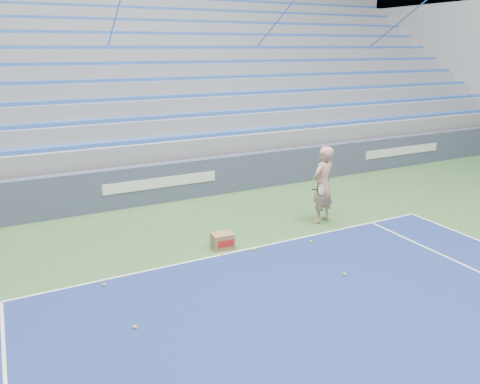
{
  "coord_description": "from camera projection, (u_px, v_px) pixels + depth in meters",
  "views": [
    {
      "loc": [
        -3.72,
        3.77,
        4.16
      ],
      "look_at": [
        0.71,
        12.38,
        1.15
      ],
      "focal_mm": 35.0,
      "sensor_mm": 36.0,
      "label": 1
    }
  ],
  "objects": [
    {
      "name": "sponsor_barrier",
      "position": [
        160.0,
        183.0,
        12.98
      ],
      "size": [
        30.0,
        0.32,
        1.1
      ],
      "color": "#404761",
      "rests_on": "ground"
    },
    {
      "name": "bleachers",
      "position": [
        109.0,
        98.0,
        17.31
      ],
      "size": [
        31.0,
        9.15,
        7.3
      ],
      "color": "gray",
      "rests_on": "ground"
    },
    {
      "name": "tennis_player",
      "position": [
        323.0,
        185.0,
        11.36
      ],
      "size": [
        1.01,
        0.95,
        1.91
      ],
      "color": "tan",
      "rests_on": "ground"
    },
    {
      "name": "ball_box",
      "position": [
        223.0,
        241.0,
        10.07
      ],
      "size": [
        0.47,
        0.38,
        0.34
      ],
      "color": "olive",
      "rests_on": "ground"
    },
    {
      "name": "tennis_ball_0",
      "position": [
        221.0,
        254.0,
        9.76
      ],
      "size": [
        0.07,
        0.07,
        0.07
      ],
      "primitive_type": "sphere",
      "color": "#C2D12A",
      "rests_on": "ground"
    },
    {
      "name": "tennis_ball_1",
      "position": [
        345.0,
        274.0,
        8.87
      ],
      "size": [
        0.07,
        0.07,
        0.07
      ],
      "primitive_type": "sphere",
      "color": "#C2D12A",
      "rests_on": "ground"
    },
    {
      "name": "tennis_ball_2",
      "position": [
        255.0,
        250.0,
        9.95
      ],
      "size": [
        0.07,
        0.07,
        0.07
      ],
      "primitive_type": "sphere",
      "color": "#C2D12A",
      "rests_on": "ground"
    },
    {
      "name": "tennis_ball_3",
      "position": [
        135.0,
        327.0,
        7.2
      ],
      "size": [
        0.07,
        0.07,
        0.07
      ],
      "primitive_type": "sphere",
      "color": "#C2D12A",
      "rests_on": "ground"
    },
    {
      "name": "tennis_ball_4",
      "position": [
        104.0,
        285.0,
        8.48
      ],
      "size": [
        0.07,
        0.07,
        0.07
      ],
      "primitive_type": "sphere",
      "color": "#C2D12A",
      "rests_on": "ground"
    },
    {
      "name": "tennis_ball_5",
      "position": [
        311.0,
        242.0,
        10.35
      ],
      "size": [
        0.07,
        0.07,
        0.07
      ],
      "primitive_type": "sphere",
      "color": "#C2D12A",
      "rests_on": "ground"
    }
  ]
}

